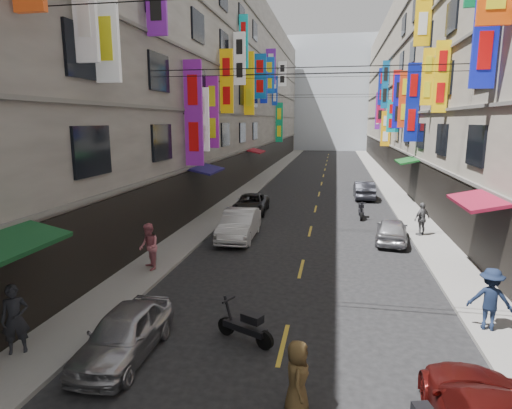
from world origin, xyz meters
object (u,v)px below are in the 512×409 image
at_px(car_left_mid, 239,225).
at_px(car_right_mid, 392,230).
at_px(pedestrian_lnear, 15,319).
at_px(pedestrian_rfar, 422,219).
at_px(scooter_crossing, 246,327).
at_px(car_left_near, 124,334).
at_px(car_left_far, 251,204).
at_px(pedestrian_crossing, 297,378).
at_px(car_right_far, 364,190).
at_px(scooter_far_right, 361,211).
at_px(pedestrian_lfar, 149,247).
at_px(pedestrian_rnear, 490,299).

height_order(car_left_mid, car_right_mid, car_left_mid).
relative_size(car_left_mid, pedestrian_lnear, 2.52).
distance_m(car_left_mid, pedestrian_rfar, 9.20).
distance_m(scooter_crossing, car_left_mid, 10.18).
xyz_separation_m(car_left_near, car_left_far, (-0.18, 17.29, -0.02)).
bearing_deg(car_left_near, car_left_far, 90.33).
xyz_separation_m(car_left_mid, pedestrian_crossing, (4.00, -12.50, 0.05)).
distance_m(car_left_mid, car_right_far, 14.45).
bearing_deg(car_left_far, car_right_mid, -36.76).
distance_m(scooter_crossing, scooter_far_right, 16.20).
bearing_deg(car_right_mid, scooter_far_right, -69.62).
xyz_separation_m(scooter_crossing, scooter_far_right, (3.84, 15.74, 0.00)).
height_order(car_left_far, car_right_far, car_right_far).
distance_m(car_left_near, pedestrian_lnear, 2.70).
relative_size(pedestrian_lnear, pedestrian_lfar, 0.97).
xyz_separation_m(scooter_far_right, car_right_far, (0.58, 6.89, 0.23)).
bearing_deg(car_left_far, scooter_far_right, -5.18).
bearing_deg(scooter_far_right, pedestrian_rnear, 102.27).
height_order(car_left_near, car_right_far, car_right_far).
bearing_deg(scooter_far_right, car_left_far, -1.08).
bearing_deg(pedestrian_rnear, car_left_mid, -31.21).
bearing_deg(scooter_far_right, car_right_mid, 104.25).
relative_size(car_left_near, pedestrian_lnear, 2.05).
relative_size(pedestrian_rnear, pedestrian_rfar, 1.05).
height_order(scooter_crossing, pedestrian_crossing, pedestrian_crossing).
distance_m(car_right_far, pedestrian_rfar, 11.01).
bearing_deg(car_right_far, pedestrian_rfar, 100.76).
xyz_separation_m(car_right_mid, pedestrian_rfar, (1.59, 1.22, 0.34)).
bearing_deg(car_right_mid, car_left_far, -26.53).
height_order(scooter_crossing, car_right_mid, car_right_mid).
height_order(car_left_near, pedestrian_rfar, pedestrian_rfar).
relative_size(pedestrian_lfar, pedestrian_rnear, 1.04).
bearing_deg(car_left_near, scooter_far_right, 68.34).
relative_size(car_left_near, pedestrian_rnear, 2.07).
bearing_deg(pedestrian_lfar, pedestrian_lnear, -42.87).
bearing_deg(pedestrian_lnear, car_right_far, 34.34).
bearing_deg(pedestrian_crossing, car_left_mid, 12.87).
relative_size(car_left_mid, car_right_mid, 1.24).
xyz_separation_m(scooter_far_right, pedestrian_lnear, (-9.29, -17.47, 0.56)).
xyz_separation_m(scooter_far_right, car_left_far, (-6.84, 0.30, 0.15)).
xyz_separation_m(car_right_far, pedestrian_lfar, (-9.20, -18.07, 0.36)).
bearing_deg(car_left_far, car_right_far, 38.98).
bearing_deg(scooter_crossing, pedestrian_lnear, 133.50).
bearing_deg(car_right_mid, car_left_near, 64.20).
xyz_separation_m(scooter_far_right, car_left_mid, (-6.24, -5.85, 0.29)).
bearing_deg(scooter_crossing, car_right_far, 14.88).
distance_m(scooter_far_right, car_left_near, 18.25).
bearing_deg(pedestrian_rfar, car_left_far, -60.01).
xyz_separation_m(scooter_far_right, car_left_near, (-6.66, -16.99, 0.18)).
relative_size(scooter_far_right, pedestrian_crossing, 1.14).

